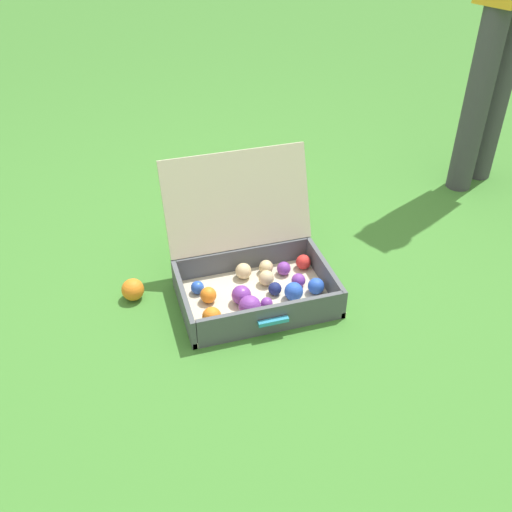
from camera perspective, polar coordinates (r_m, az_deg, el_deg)
name	(u,v)px	position (r m, az deg, el deg)	size (l,w,h in m)	color
ground_plane	(252,292)	(2.28, -0.35, -3.50)	(16.00, 16.00, 0.00)	#3D7A2D
open_suitcase	(252,269)	(2.22, -0.39, -1.32)	(0.57, 0.54, 0.48)	beige
stray_ball_on_grass	(133,290)	(2.27, -11.93, -3.23)	(0.09, 0.09, 0.09)	orange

